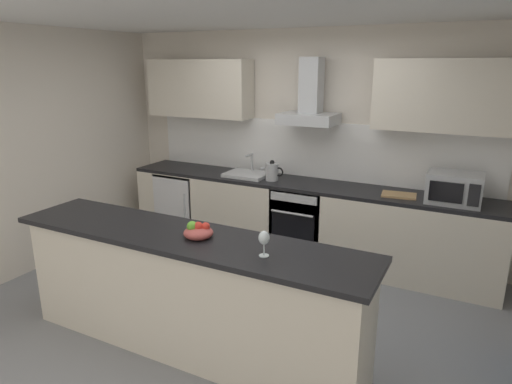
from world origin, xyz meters
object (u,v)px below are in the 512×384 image
(refrigerator, at_px, (185,203))
(sink, at_px, (247,174))
(wine_glass, at_px, (264,239))
(fruit_bowl, at_px, (198,231))
(range_hood, at_px, (310,103))
(kettle, at_px, (272,171))
(oven, at_px, (302,220))
(microwave, at_px, (454,188))
(chopping_board, at_px, (399,195))

(refrigerator, xyz_separation_m, sink, (0.94, 0.01, 0.50))
(wine_glass, bearing_deg, fruit_bowl, 172.07)
(refrigerator, bearing_deg, range_hood, 4.53)
(kettle, relative_size, wine_glass, 1.62)
(oven, distance_m, range_hood, 1.33)
(microwave, distance_m, chopping_board, 0.53)
(refrigerator, height_order, kettle, kettle)
(oven, relative_size, chopping_board, 2.35)
(refrigerator, bearing_deg, microwave, -0.44)
(refrigerator, height_order, sink, sink)
(kettle, xyz_separation_m, wine_glass, (0.94, -2.11, 0.09))
(oven, relative_size, fruit_bowl, 3.64)
(oven, bearing_deg, fruit_bowl, -90.55)
(microwave, distance_m, wine_glass, 2.35)
(fruit_bowl, bearing_deg, oven, 89.45)
(refrigerator, height_order, chopping_board, chopping_board)
(fruit_bowl, bearing_deg, chopping_board, 62.14)
(range_hood, bearing_deg, wine_glass, -76.15)
(microwave, distance_m, kettle, 1.95)
(oven, xyz_separation_m, sink, (-0.73, 0.01, 0.47))
(microwave, bearing_deg, refrigerator, 179.56)
(microwave, distance_m, range_hood, 1.74)
(oven, relative_size, microwave, 1.60)
(range_hood, bearing_deg, kettle, -156.62)
(microwave, bearing_deg, range_hood, 174.28)
(oven, height_order, wine_glass, wine_glass)
(oven, bearing_deg, chopping_board, -1.28)
(microwave, relative_size, chopping_board, 1.47)
(wine_glass, height_order, chopping_board, wine_glass)
(refrigerator, relative_size, range_hood, 1.18)
(fruit_bowl, distance_m, chopping_board, 2.31)
(sink, xyz_separation_m, fruit_bowl, (0.71, -2.08, 0.09))
(microwave, bearing_deg, wine_glass, -115.45)
(refrigerator, distance_m, range_hood, 2.16)
(wine_glass, bearing_deg, oven, 104.65)
(kettle, xyz_separation_m, range_hood, (0.38, 0.16, 0.78))
(refrigerator, bearing_deg, oven, 0.09)
(oven, xyz_separation_m, chopping_board, (1.06, -0.02, 0.45))
(microwave, xyz_separation_m, wine_glass, (-1.01, -2.12, 0.05))
(microwave, xyz_separation_m, range_hood, (-1.57, 0.16, 0.74))
(chopping_board, bearing_deg, refrigerator, 179.56)
(fruit_bowl, bearing_deg, refrigerator, 128.64)
(oven, height_order, microwave, microwave)
(oven, bearing_deg, microwave, -1.02)
(refrigerator, relative_size, chopping_board, 2.50)
(refrigerator, relative_size, sink, 1.70)
(fruit_bowl, bearing_deg, sink, 108.83)
(wine_glass, bearing_deg, range_hood, 103.85)
(oven, xyz_separation_m, kettle, (-0.38, -0.03, 0.55))
(oven, xyz_separation_m, wine_glass, (0.56, -2.15, 0.64))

